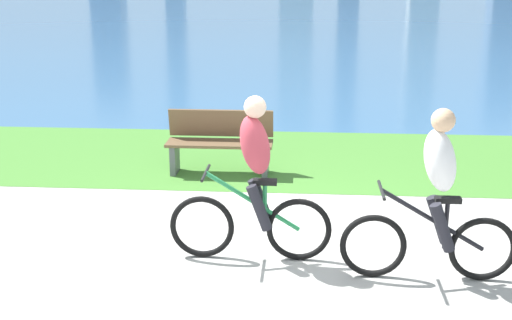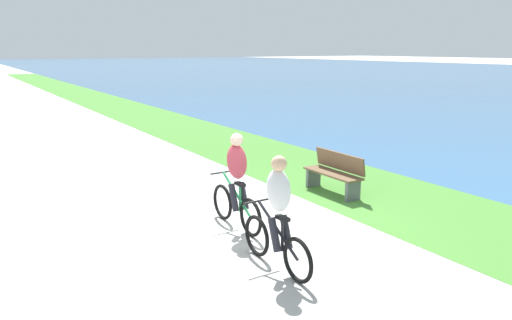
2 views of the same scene
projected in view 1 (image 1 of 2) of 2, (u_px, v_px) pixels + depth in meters
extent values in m
plane|color=#B2AFA8|center=(261.00, 246.00, 7.36)|extent=(300.00, 300.00, 0.00)
cube|color=#478433|center=(275.00, 158.00, 10.58)|extent=(120.00, 3.29, 0.01)
torus|color=black|center=(202.00, 227.00, 7.01)|extent=(0.66, 0.06, 0.66)
torus|color=black|center=(299.00, 230.00, 6.94)|extent=(0.66, 0.06, 0.66)
cylinder|color=#268C4C|center=(253.00, 201.00, 6.89)|extent=(0.97, 0.04, 0.62)
cylinder|color=#268C4C|center=(265.00, 206.00, 6.90)|extent=(0.04, 0.04, 0.48)
cube|color=black|center=(265.00, 182.00, 6.83)|extent=(0.24, 0.10, 0.05)
cylinder|color=black|center=(206.00, 173.00, 6.84)|extent=(0.03, 0.52, 0.03)
ellipsoid|color=#BF3F4C|center=(255.00, 145.00, 6.72)|extent=(0.40, 0.36, 0.65)
sphere|color=beige|center=(255.00, 107.00, 6.61)|extent=(0.22, 0.22, 0.22)
cylinder|color=#26262D|center=(259.00, 208.00, 6.80)|extent=(0.27, 0.11, 0.49)
cylinder|color=#26262D|center=(261.00, 201.00, 6.99)|extent=(0.27, 0.11, 0.49)
torus|color=black|center=(373.00, 246.00, 6.58)|extent=(0.64, 0.06, 0.64)
torus|color=black|center=(483.00, 249.00, 6.51)|extent=(0.64, 0.06, 0.64)
cylinder|color=black|center=(432.00, 220.00, 6.46)|extent=(1.00, 0.04, 0.61)
cylinder|color=black|center=(446.00, 225.00, 6.47)|extent=(0.04, 0.04, 0.47)
cube|color=black|center=(448.00, 200.00, 6.39)|extent=(0.24, 0.10, 0.05)
cylinder|color=black|center=(381.00, 190.00, 6.41)|extent=(0.03, 0.52, 0.03)
ellipsoid|color=white|center=(440.00, 161.00, 6.29)|extent=(0.40, 0.36, 0.65)
sphere|color=#D8AD84|center=(443.00, 120.00, 6.18)|extent=(0.22, 0.22, 0.22)
cylinder|color=#26262D|center=(442.00, 228.00, 6.37)|extent=(0.27, 0.11, 0.49)
cylinder|color=#26262D|center=(439.00, 220.00, 6.56)|extent=(0.27, 0.11, 0.49)
cube|color=brown|center=(220.00, 143.00, 9.69)|extent=(1.50, 0.45, 0.04)
cube|color=brown|center=(221.00, 123.00, 9.80)|extent=(1.50, 0.11, 0.40)
cube|color=#595960|center=(265.00, 160.00, 9.70)|extent=(0.08, 0.37, 0.45)
cube|color=#595960|center=(175.00, 158.00, 9.80)|extent=(0.08, 0.37, 0.45)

